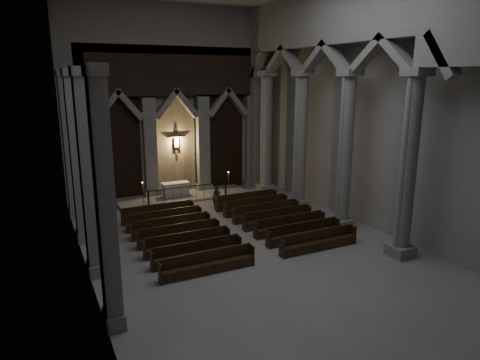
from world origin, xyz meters
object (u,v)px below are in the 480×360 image
(altar_rail, at_px, (189,191))
(pews, at_px, (231,228))
(altar, at_px, (176,189))
(worshipper, at_px, (217,197))
(candle_stand_right, at_px, (229,189))
(candle_stand_left, at_px, (143,201))

(altar_rail, height_order, pews, altar_rail)
(altar, height_order, worshipper, worshipper)
(altar, bearing_deg, pews, -86.12)
(candle_stand_right, bearing_deg, altar_rail, -177.24)
(altar_rail, relative_size, candle_stand_right, 3.20)
(candle_stand_left, xyz_separation_m, worshipper, (3.91, -1.97, 0.24))
(candle_stand_left, bearing_deg, altar, 26.24)
(altar_rail, relative_size, pews, 0.55)
(altar_rail, bearing_deg, candle_stand_left, -178.24)
(altar_rail, distance_m, worshipper, 2.30)
(candle_stand_left, height_order, worshipper, candle_stand_left)
(altar_rail, bearing_deg, altar, 114.77)
(pews, bearing_deg, altar_rail, 90.00)
(altar_rail, xyz_separation_m, candle_stand_right, (2.83, 0.14, -0.24))
(candle_stand_right, height_order, worshipper, candle_stand_right)
(altar, xyz_separation_m, candle_stand_left, (-2.38, -1.17, -0.17))
(altar_rail, distance_m, candle_stand_left, 2.89)
(candle_stand_right, bearing_deg, candle_stand_left, -177.74)
(altar, distance_m, candle_stand_left, 2.66)
(altar, distance_m, pews, 7.40)
(candle_stand_right, relative_size, worshipper, 1.21)
(altar, distance_m, worshipper, 3.49)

